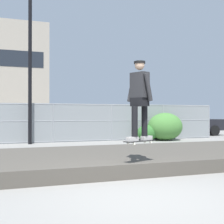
# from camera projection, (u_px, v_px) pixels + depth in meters

# --- Properties ---
(ground_plane) EXTENTS (120.00, 120.00, 0.00)m
(ground_plane) POSITION_uv_depth(u_px,v_px,m) (144.00, 198.00, 4.84)
(ground_plane) COLOR gray
(gravel_berm) EXTENTS (13.85, 3.92, 0.31)m
(gravel_berm) POSITION_uv_depth(u_px,v_px,m) (91.00, 159.00, 7.90)
(gravel_berm) COLOR #4C473F
(gravel_berm) RESTS_ON ground_plane
(skateboard) EXTENTS (0.82, 0.49, 0.07)m
(skateboard) POSITION_uv_depth(u_px,v_px,m) (140.00, 141.00, 6.43)
(skateboard) COLOR black
(skater) EXTENTS (0.70, 0.62, 1.71)m
(skater) POSITION_uv_depth(u_px,v_px,m) (140.00, 95.00, 6.43)
(skater) COLOR #B2ADA8
(skater) RESTS_ON skateboard
(chain_fence) EXTENTS (17.57, 0.06, 1.85)m
(chain_fence) POSITION_uv_depth(u_px,v_px,m) (53.00, 123.00, 14.22)
(chain_fence) COLOR gray
(chain_fence) RESTS_ON ground_plane
(street_lamp) EXTENTS (0.44, 0.44, 7.51)m
(street_lamp) POSITION_uv_depth(u_px,v_px,m) (30.00, 41.00, 13.53)
(street_lamp) COLOR black
(street_lamp) RESTS_ON ground_plane
(parked_car_mid) EXTENTS (4.55, 2.25, 1.66)m
(parked_car_mid) POSITION_uv_depth(u_px,v_px,m) (88.00, 123.00, 17.23)
(parked_car_mid) COLOR navy
(parked_car_mid) RESTS_ON ground_plane
(parked_car_far) EXTENTS (4.43, 2.00, 1.66)m
(parked_car_far) POSITION_uv_depth(u_px,v_px,m) (187.00, 122.00, 19.12)
(parked_car_far) COLOR black
(parked_car_far) RESTS_ON ground_plane
(shrub_left) EXTENTS (1.04, 0.85, 0.81)m
(shrub_left) POSITION_uv_depth(u_px,v_px,m) (147.00, 133.00, 15.18)
(shrub_left) COLOR #336B2D
(shrub_left) RESTS_ON ground_plane
(shrub_center) EXTENTS (1.83, 1.49, 1.41)m
(shrub_center) POSITION_uv_depth(u_px,v_px,m) (165.00, 127.00, 15.43)
(shrub_center) COLOR #477F38
(shrub_center) RESTS_ON ground_plane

